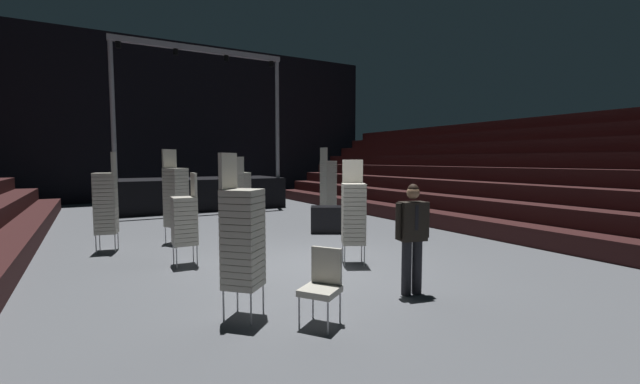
{
  "coord_description": "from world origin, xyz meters",
  "views": [
    {
      "loc": [
        -3.88,
        -6.79,
        2.05
      ],
      "look_at": [
        0.12,
        0.27,
        1.4
      ],
      "focal_mm": 22.74,
      "sensor_mm": 36.0,
      "label": 1
    }
  ],
  "objects": [
    {
      "name": "ground_plane",
      "position": [
        0.0,
        0.0,
        -0.05
      ],
      "size": [
        22.0,
        30.0,
        0.1
      ],
      "primitive_type": "cube",
      "color": "#515459"
    },
    {
      "name": "arena_end_wall",
      "position": [
        0.0,
        15.0,
        4.0
      ],
      "size": [
        22.0,
        0.3,
        8.0
      ],
      "primitive_type": "cube",
      "color": "black",
      "rests_on": "ground_plane"
    },
    {
      "name": "bleacher_bank_right",
      "position": [
        8.0,
        1.0,
        1.8
      ],
      "size": [
        6.0,
        24.0,
        3.6
      ],
      "rotation": [
        0.0,
        0.0,
        -1.57
      ],
      "color": "black",
      "rests_on": "ground_plane"
    },
    {
      "name": "stage_riser",
      "position": [
        -0.0,
        10.48,
        0.73
      ],
      "size": [
        6.75,
        3.01,
        6.36
      ],
      "color": "black",
      "rests_on": "ground_plane"
    },
    {
      "name": "man_with_tie",
      "position": [
        0.31,
        -2.24,
        0.95
      ],
      "size": [
        0.57,
        0.31,
        1.69
      ],
      "rotation": [
        0.0,
        0.0,
        2.93
      ],
      "color": "black",
      "rests_on": "ground_plane"
    },
    {
      "name": "chair_stack_front_left",
      "position": [
        0.02,
        4.88,
        1.07
      ],
      "size": [
        0.62,
        0.62,
        2.14
      ],
      "rotation": [
        0.0,
        0.0,
        5.44
      ],
      "color": "#B2B5BA",
      "rests_on": "ground_plane"
    },
    {
      "name": "chair_stack_front_right",
      "position": [
        -2.33,
        1.26,
        0.9
      ],
      "size": [
        0.45,
        0.45,
        1.79
      ],
      "rotation": [
        0.0,
        0.0,
        1.55
      ],
      "color": "#B2B5BA",
      "rests_on": "ground_plane"
    },
    {
      "name": "chair_stack_mid_left",
      "position": [
        0.56,
        -0.29,
        1.03
      ],
      "size": [
        0.59,
        0.59,
        2.05
      ],
      "rotation": [
        0.0,
        0.0,
        2.67
      ],
      "color": "#B2B5BA",
      "rests_on": "ground_plane"
    },
    {
      "name": "chair_stack_mid_right",
      "position": [
        -3.61,
        3.36,
        1.11
      ],
      "size": [
        0.52,
        0.52,
        2.22
      ],
      "rotation": [
        0.0,
        0.0,
        1.36
      ],
      "color": "#B2B5BA",
      "rests_on": "ground_plane"
    },
    {
      "name": "chair_stack_mid_centre",
      "position": [
        -2.08,
        3.58,
        1.15
      ],
      "size": [
        0.61,
        0.61,
        2.31
      ],
      "rotation": [
        0.0,
        0.0,
        3.7
      ],
      "color": "#B2B5BA",
      "rests_on": "ground_plane"
    },
    {
      "name": "chair_stack_rear_left",
      "position": [
        3.49,
        5.62,
        1.24
      ],
      "size": [
        0.46,
        0.46,
        2.48
      ],
      "rotation": [
        0.0,
        0.0,
        4.77
      ],
      "color": "#B2B5BA",
      "rests_on": "ground_plane"
    },
    {
      "name": "chair_stack_rear_right",
      "position": [
        -2.22,
        -1.84,
        1.07
      ],
      "size": [
        0.62,
        0.62,
        2.14
      ],
      "rotation": [
        0.0,
        0.0,
        3.92
      ],
      "color": "#B2B5BA",
      "rests_on": "ground_plane"
    },
    {
      "name": "equipment_road_case",
      "position": [
        1.89,
        2.99,
        0.37
      ],
      "size": [
        1.08,
        0.97,
        0.73
      ],
      "primitive_type": "cube",
      "rotation": [
        0.0,
        0.0,
        -0.52
      ],
      "color": "black",
      "rests_on": "ground_plane"
    },
    {
      "name": "loose_chair_near_man",
      "position": [
        -1.43,
        -2.53,
        0.53
      ],
      "size": [
        0.61,
        0.61,
        0.95
      ],
      "rotation": [
        0.0,
        0.0,
        2.19
      ],
      "color": "#B2B5BA",
      "rests_on": "ground_plane"
    }
  ]
}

